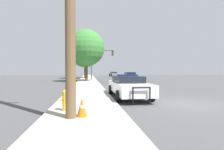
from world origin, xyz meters
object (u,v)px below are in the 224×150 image
(traffic_light, at_px, (100,58))
(tree_sidewalk_mid, at_px, (86,48))
(fire_hydrant, at_px, (65,99))
(traffic_cone, at_px, (82,107))
(car_background_oncoming, at_px, (130,76))
(car_background_distant, at_px, (113,74))
(tree_sidewalk_far, at_px, (85,53))
(police_car, at_px, (128,86))

(traffic_light, relative_size, tree_sidewalk_mid, 0.67)
(fire_hydrant, bearing_deg, traffic_cone, -55.14)
(fire_hydrant, xyz_separation_m, traffic_light, (2.93, 22.60, 3.22))
(tree_sidewalk_mid, bearing_deg, car_background_oncoming, 18.88)
(tree_sidewalk_mid, relative_size, traffic_cone, 12.20)
(car_background_distant, xyz_separation_m, tree_sidewalk_far, (-7.96, -13.70, 4.68))
(traffic_light, relative_size, car_background_distant, 1.22)
(car_background_distant, height_order, tree_sidewalk_mid, tree_sidewalk_mid)
(car_background_oncoming, bearing_deg, fire_hydrant, 71.80)
(police_car, distance_m, tree_sidewalk_mid, 16.46)
(fire_hydrant, relative_size, car_background_oncoming, 0.18)
(car_background_oncoming, relative_size, tree_sidewalk_mid, 0.59)
(fire_hydrant, distance_m, car_background_distant, 44.45)
(car_background_oncoming, height_order, traffic_cone, car_background_oncoming)
(tree_sidewalk_mid, height_order, traffic_cone, tree_sidewalk_mid)
(fire_hydrant, height_order, traffic_cone, fire_hydrant)
(police_car, relative_size, traffic_light, 1.05)
(traffic_light, height_order, tree_sidewalk_mid, tree_sidewalk_mid)
(car_background_distant, bearing_deg, tree_sidewalk_far, -124.20)
(police_car, height_order, car_background_oncoming, police_car)
(traffic_light, height_order, traffic_cone, traffic_light)
(traffic_light, distance_m, tree_sidewalk_mid, 4.14)
(car_background_oncoming, distance_m, traffic_cone, 24.02)
(tree_sidewalk_far, distance_m, traffic_cone, 31.37)
(police_car, xyz_separation_m, car_background_oncoming, (4.52, 18.14, 0.01))
(car_background_distant, distance_m, tree_sidewalk_mid, 25.80)
(car_background_distant, height_order, car_background_oncoming, car_background_oncoming)
(traffic_light, distance_m, car_background_distant, 21.96)
(police_car, bearing_deg, traffic_light, -88.60)
(car_background_oncoming, relative_size, traffic_cone, 7.17)
(fire_hydrant, distance_m, tree_sidewalk_far, 30.37)
(police_car, distance_m, fire_hydrant, 5.09)
(police_car, relative_size, car_background_oncoming, 1.20)
(traffic_light, bearing_deg, tree_sidewalk_far, 110.01)
(police_car, relative_size, fire_hydrant, 6.61)
(fire_hydrant, xyz_separation_m, car_background_oncoming, (7.93, 21.92, 0.18))
(fire_hydrant, height_order, car_background_distant, car_background_distant)
(police_car, distance_m, traffic_light, 19.07)
(traffic_cone, bearing_deg, tree_sidewalk_mid, 90.22)
(car_background_oncoming, distance_m, tree_sidewalk_far, 12.07)
(car_background_distant, relative_size, car_background_oncoming, 0.94)
(car_background_oncoming, height_order, tree_sidewalk_far, tree_sidewalk_far)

